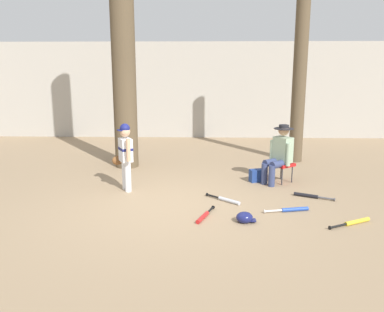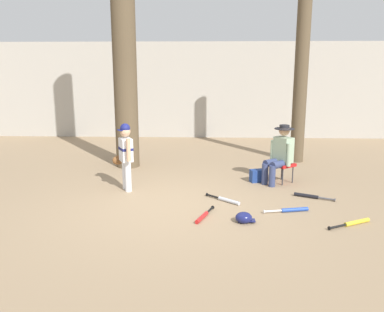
% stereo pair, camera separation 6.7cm
% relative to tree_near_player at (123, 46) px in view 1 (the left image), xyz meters
% --- Properties ---
extents(ground_plane, '(60.00, 60.00, 0.00)m').
position_rel_tree_near_player_xyz_m(ground_plane, '(1.29, -2.85, -2.81)').
color(ground_plane, '#937A5B').
extents(concrete_back_wall, '(18.00, 0.36, 3.19)m').
position_rel_tree_near_player_xyz_m(concrete_back_wall, '(1.29, 4.39, -1.21)').
color(concrete_back_wall, '#ADA89E').
rests_on(concrete_back_wall, ground).
extents(tree_near_player, '(0.85, 0.85, 6.48)m').
position_rel_tree_near_player_xyz_m(tree_near_player, '(0.00, 0.00, 0.00)').
color(tree_near_player, brown).
rests_on(tree_near_player, ground).
extents(tree_behind_spectator, '(0.46, 0.46, 5.05)m').
position_rel_tree_near_player_xyz_m(tree_behind_spectator, '(4.18, 0.69, -0.51)').
color(tree_behind_spectator, brown).
rests_on(tree_behind_spectator, ground).
extents(young_ballplayer, '(0.49, 0.54, 1.31)m').
position_rel_tree_near_player_xyz_m(young_ballplayer, '(0.35, -1.94, -2.06)').
color(young_ballplayer, white).
rests_on(young_ballplayer, ground).
extents(folding_stool, '(0.56, 0.56, 0.41)m').
position_rel_tree_near_player_xyz_m(folding_stool, '(3.47, -1.27, -2.44)').
color(folding_stool, red).
rests_on(folding_stool, ground).
extents(seated_spectator, '(0.65, 0.60, 1.20)m').
position_rel_tree_near_player_xyz_m(seated_spectator, '(3.39, -1.33, -2.17)').
color(seated_spectator, navy).
rests_on(seated_spectator, ground).
extents(handbag_beside_stool, '(0.38, 0.27, 0.26)m').
position_rel_tree_near_player_xyz_m(handbag_beside_stool, '(2.98, -1.25, -2.68)').
color(handbag_beside_stool, navy).
rests_on(handbag_beside_stool, ground).
extents(bat_aluminum_silver, '(0.60, 0.54, 0.07)m').
position_rel_tree_near_player_xyz_m(bat_aluminum_silver, '(2.26, -2.57, -2.77)').
color(bat_aluminum_silver, '#B7BCC6').
rests_on(bat_aluminum_silver, ground).
extents(bat_blue_youth, '(0.76, 0.23, 0.07)m').
position_rel_tree_near_player_xyz_m(bat_blue_youth, '(3.31, -3.04, -2.77)').
color(bat_blue_youth, '#2347AD').
rests_on(bat_blue_youth, ground).
extents(bat_black_composite, '(0.68, 0.38, 0.07)m').
position_rel_tree_near_player_xyz_m(bat_black_composite, '(3.79, -2.29, -2.77)').
color(bat_black_composite, black).
rests_on(bat_black_composite, ground).
extents(bat_red_barrel, '(0.31, 0.70, 0.07)m').
position_rel_tree_near_player_xyz_m(bat_red_barrel, '(1.86, -3.38, -2.77)').
color(bat_red_barrel, red).
rests_on(bat_red_barrel, ground).
extents(bat_yellow_trainer, '(0.74, 0.43, 0.07)m').
position_rel_tree_near_player_xyz_m(bat_yellow_trainer, '(4.14, -3.57, -2.77)').
color(bat_yellow_trainer, yellow).
rests_on(bat_yellow_trainer, ground).
extents(batting_helmet_navy, '(0.31, 0.23, 0.18)m').
position_rel_tree_near_player_xyz_m(batting_helmet_navy, '(2.49, -3.54, -2.73)').
color(batting_helmet_navy, navy).
rests_on(batting_helmet_navy, ground).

